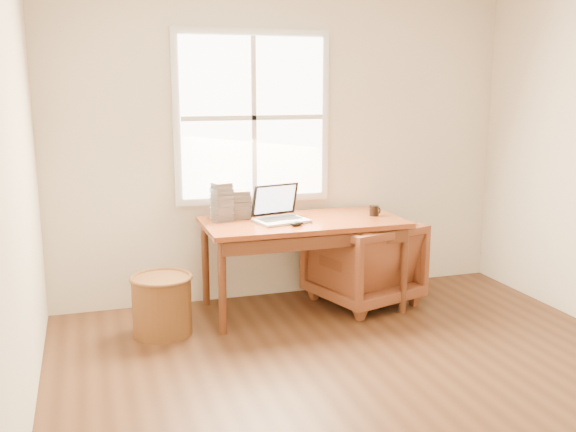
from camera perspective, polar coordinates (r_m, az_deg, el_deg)
name	(u,v)px	position (r m, az deg, el deg)	size (l,w,h in m)	color
room_shell	(397,177)	(3.56, 9.65, 3.40)	(4.04, 4.54, 2.64)	#4E2E1A
desk	(303,222)	(5.16, 1.34, -0.56)	(1.60, 0.80, 0.04)	brown
armchair	(363,261)	(5.44, 6.67, -4.01)	(0.77, 0.79, 0.72)	brown
wicker_stool	(162,306)	(4.86, -11.12, -7.84)	(0.43, 0.43, 0.43)	brown
laptop	(281,203)	(5.04, -0.60, 1.16)	(0.41, 0.43, 0.31)	silver
mouse	(297,224)	(4.93, 0.78, -0.69)	(0.11, 0.06, 0.04)	black
coffee_mug	(374,211)	(5.36, 7.65, 0.48)	(0.08, 0.08, 0.09)	black
cd_stack_a	(220,203)	(5.21, -6.10, 1.13)	(0.13, 0.11, 0.25)	silver
cd_stack_b	(241,204)	(5.20, -4.23, 1.03)	(0.15, 0.13, 0.23)	#29292E
cd_stack_c	(222,202)	(5.10, -5.85, 1.24)	(0.14, 0.12, 0.31)	gray
cd_stack_d	(235,204)	(5.34, -4.76, 1.11)	(0.16, 0.14, 0.20)	silver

